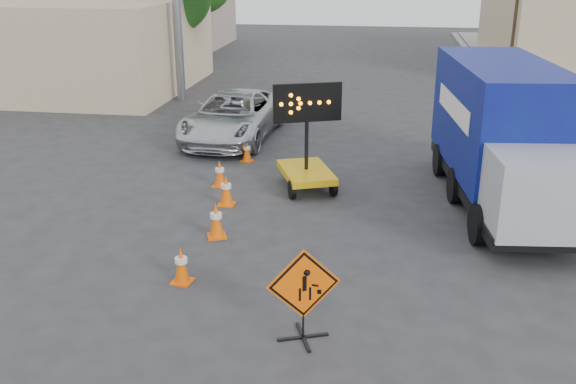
% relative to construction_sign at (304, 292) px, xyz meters
% --- Properties ---
extents(ground, '(100.00, 100.00, 0.00)m').
position_rel_construction_sign_xyz_m(ground, '(-1.05, -0.72, -0.84)').
color(ground, '#2D2D30').
rests_on(ground, ground).
extents(curb_right, '(0.40, 60.00, 0.12)m').
position_rel_construction_sign_xyz_m(curb_right, '(6.15, 14.28, -0.78)').
color(curb_right, gray).
rests_on(curb_right, ground).
extents(storefront_left_near, '(14.00, 10.00, 4.00)m').
position_rel_construction_sign_xyz_m(storefront_left_near, '(-15.05, 19.28, 1.16)').
color(storefront_left_near, '#C0AF8A').
rests_on(storefront_left_near, ground).
extents(storefront_left_far, '(12.00, 10.00, 4.40)m').
position_rel_construction_sign_xyz_m(storefront_left_far, '(-16.05, 33.28, 1.36)').
color(storefront_left_far, '#9E9384').
rests_on(storefront_left_far, ground).
extents(construction_sign, '(1.13, 0.82, 1.60)m').
position_rel_construction_sign_xyz_m(construction_sign, '(0.00, 0.00, 0.00)').
color(construction_sign, black).
rests_on(construction_sign, ground).
extents(arrow_board, '(1.84, 2.29, 2.83)m').
position_rel_construction_sign_xyz_m(arrow_board, '(-0.86, 7.11, -0.21)').
color(arrow_board, '#D29F0B').
rests_on(arrow_board, ground).
extents(pickup_truck, '(2.90, 5.75, 1.56)m').
position_rel_construction_sign_xyz_m(pickup_truck, '(-3.92, 11.65, -0.07)').
color(pickup_truck, silver).
rests_on(pickup_truck, ground).
extents(box_truck, '(2.91, 7.42, 3.43)m').
position_rel_construction_sign_xyz_m(box_truck, '(3.99, 6.76, 0.71)').
color(box_truck, black).
rests_on(box_truck, ground).
extents(cone_a, '(0.43, 0.43, 0.73)m').
position_rel_construction_sign_xyz_m(cone_a, '(-2.53, 1.53, -0.48)').
color(cone_a, '#FF5D05').
rests_on(cone_a, ground).
extents(cone_b, '(0.53, 0.53, 0.80)m').
position_rel_construction_sign_xyz_m(cone_b, '(-2.42, 3.68, -0.45)').
color(cone_b, '#FF5D05').
rests_on(cone_b, ground).
extents(cone_c, '(0.41, 0.41, 0.79)m').
position_rel_construction_sign_xyz_m(cone_c, '(-2.67, 5.60, -0.45)').
color(cone_c, '#FF5D05').
rests_on(cone_c, ground).
extents(cone_d, '(0.44, 0.44, 0.73)m').
position_rel_construction_sign_xyz_m(cone_d, '(-3.17, 6.90, -0.48)').
color(cone_d, '#FF5D05').
rests_on(cone_d, ground).
extents(cone_e, '(0.43, 0.43, 0.64)m').
position_rel_construction_sign_xyz_m(cone_e, '(-2.93, 9.21, -0.52)').
color(cone_e, '#FF5D05').
rests_on(cone_e, ground).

